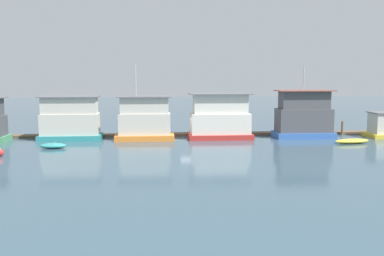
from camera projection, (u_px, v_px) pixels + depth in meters
ground_plane at (191, 139)px, 49.72m from camera, size 200.00×200.00×0.00m
dock_walkway at (189, 134)px, 52.67m from camera, size 59.60×1.59×0.30m
houseboat_teal at (70, 120)px, 48.75m from camera, size 6.99×3.26×5.01m
houseboat_orange at (145, 120)px, 48.80m from camera, size 6.68×3.37×8.57m
houseboat_red at (220, 118)px, 49.80m from camera, size 7.40×3.73×5.28m
houseboat_blue at (304, 116)px, 50.64m from camera, size 6.92×3.44×8.46m
dinghy_teal at (53, 146)px, 43.26m from camera, size 2.68×1.50×0.53m
dinghy_yellow at (352, 141)px, 46.44m from camera, size 4.21×2.04×0.50m
mooring_post_far_right at (139, 129)px, 51.01m from camera, size 0.27×0.27×1.98m
mooring_post_near_left at (63, 132)px, 50.28m from camera, size 0.24×0.24×1.41m
mooring_post_near_right at (342, 128)px, 53.18m from camera, size 0.28×0.28×1.68m
buoy_red at (0, 153)px, 38.96m from camera, size 0.67×0.67×0.67m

